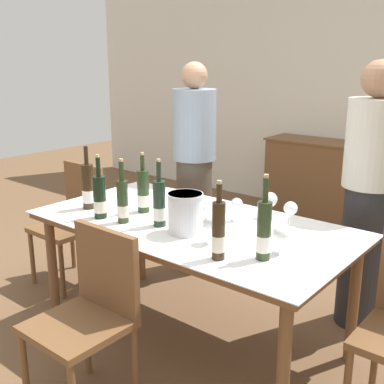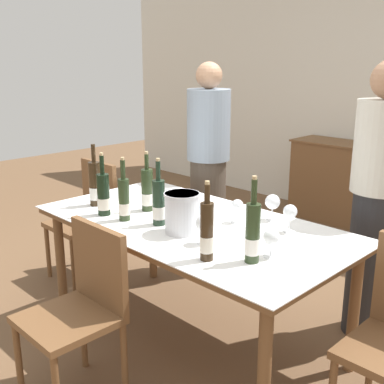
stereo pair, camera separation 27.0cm
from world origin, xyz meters
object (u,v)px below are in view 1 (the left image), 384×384
Objects in this scene: wine_bottle_0 at (264,231)px; wine_bottle_6 at (219,232)px; wine_bottle_5 at (100,198)px; wine_glass_2 at (205,209)px; chair_near_front at (91,307)px; wine_bottle_4 at (88,187)px; wine_glass_4 at (291,209)px; wine_bottle_1 at (123,202)px; person_guest_left at (368,199)px; sideboard_cabinet at (340,183)px; wine_bottle_3 at (143,192)px; ice_bucket at (185,212)px; chair_left_end at (74,216)px; wine_glass_1 at (211,223)px; wine_glass_5 at (280,235)px; dining_table at (192,233)px; wine_glass_0 at (237,205)px; wine_glass_3 at (270,200)px; wine_bottle_2 at (159,204)px; person_host at (194,170)px.

wine_bottle_0 is 0.21m from wine_bottle_6.
wine_glass_2 is (0.56, 0.28, -0.03)m from wine_bottle_5.
chair_near_front is (-0.62, -0.53, -0.38)m from wine_bottle_0.
wine_glass_4 is at bearing 21.75° from wine_bottle_4.
wine_bottle_6 reaches higher than wine_bottle_1.
wine_bottle_5 is 0.23× the size of person_guest_left.
wine_bottle_0 is (0.80, -2.87, 0.47)m from sideboard_cabinet.
wine_bottle_3 is at bearing 64.29° from wine_bottle_5.
ice_bucket is 1.37m from chair_left_end.
wine_bottle_0 reaches higher than wine_bottle_3.
chair_left_end is (-1.49, 0.28, -0.34)m from wine_glass_1.
wine_bottle_3 reaches higher than sideboard_cabinet.
wine_bottle_0 is 2.95× the size of wine_glass_5.
ice_bucket is at bearing -10.50° from chair_left_end.
sideboard_cabinet is 0.87× the size of dining_table.
wine_glass_1 is at bearing -75.71° from wine_glass_0.
sideboard_cabinet is at bearing 99.61° from wine_glass_1.
wine_bottle_1 reaches higher than wine_glass_3.
wine_bottle_0 is 0.47× the size of chair_near_front.
wine_glass_2 is (0.44, 0.04, -0.03)m from wine_bottle_3.
wine_bottle_4 is 1.10m from wine_bottle_6.
wine_glass_2 is at bearing 170.15° from wine_glass_5.
wine_bottle_1 is 1.01× the size of wine_bottle_3.
wine_bottle_2 reaches higher than chair_left_end.
wine_bottle_3 reaches higher than chair_near_front.
dining_table is 4.84× the size of wine_bottle_2.
wine_bottle_0 reaches higher than chair_left_end.
chair_left_end is at bearing -158.99° from person_guest_left.
person_host is at bearing 126.73° from ice_bucket.
wine_glass_5 is at bearing -7.90° from dining_table.
chair_left_end is at bearing 172.09° from wine_bottle_3.
wine_glass_5 is at bearing -31.77° from wine_glass_0.
dining_table is (0.21, -2.68, 0.27)m from sideboard_cabinet.
chair_near_front is at bearing -99.87° from wine_glass_2.
wine_bottle_2 is at bearing -144.39° from wine_glass_4.
wine_bottle_0 is at bearing -62.34° from wine_glass_3.
chair_left_end is (-1.83, 0.17, -0.33)m from wine_glass_5.
wine_glass_2 is 0.08× the size of person_guest_left.
ice_bucket is 0.25× the size of chair_near_front.
sideboard_cabinet is 2.55m from wine_glass_4.
wine_glass_1 is (-0.15, 0.13, -0.03)m from wine_bottle_6.
ice_bucket is 1.44× the size of wine_glass_1.
wine_bottle_1 is (-0.38, -0.09, 0.01)m from ice_bucket.
wine_glass_5 is 0.92m from person_guest_left.
dining_table is 0.27m from wine_bottle_2.
wine_glass_0 is at bearing 148.23° from wine_glass_5.
wine_glass_5 is (0.61, -0.09, 0.16)m from dining_table.
ice_bucket is 0.16m from wine_glass_2.
wine_bottle_4 is 0.79m from wine_glass_2.
chair_near_front is (0.27, -0.47, -0.37)m from wine_bottle_1.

